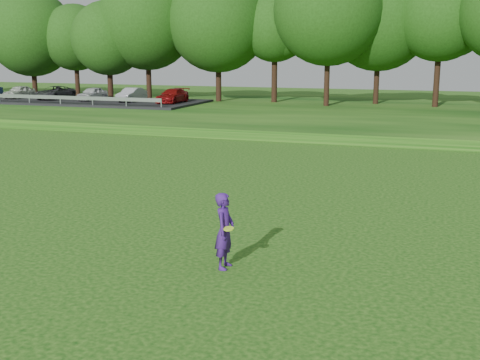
% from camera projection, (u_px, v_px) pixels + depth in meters
% --- Properties ---
extents(ground, '(140.00, 140.00, 0.00)m').
position_uv_depth(ground, '(119.00, 237.00, 17.03)').
color(ground, '#0B3C0B').
rests_on(ground, ground).
extents(berm, '(130.00, 30.00, 0.60)m').
position_uv_depth(berm, '(336.00, 113.00, 48.36)').
color(berm, '#0B3C0B').
rests_on(berm, ground).
extents(walking_path, '(130.00, 1.60, 0.04)m').
position_uv_depth(walking_path, '(293.00, 140.00, 35.49)').
color(walking_path, gray).
rests_on(walking_path, ground).
extents(treeline, '(104.00, 7.00, 15.00)m').
position_uv_depth(treeline, '(348.00, 15.00, 50.42)').
color(treeline, '#1C430F').
rests_on(treeline, berm).
extents(parking_lot, '(24.00, 9.00, 1.38)m').
position_uv_depth(parking_lot, '(74.00, 97.00, 54.76)').
color(parking_lot, black).
rests_on(parking_lot, berm).
extents(woman, '(0.55, 0.70, 1.87)m').
position_uv_depth(woman, '(225.00, 231.00, 14.42)').
color(woman, '#421B7B').
rests_on(woman, ground).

